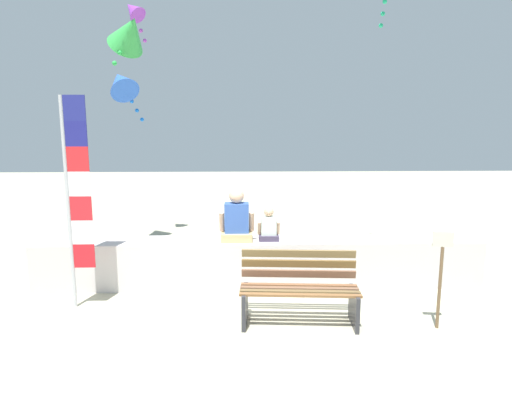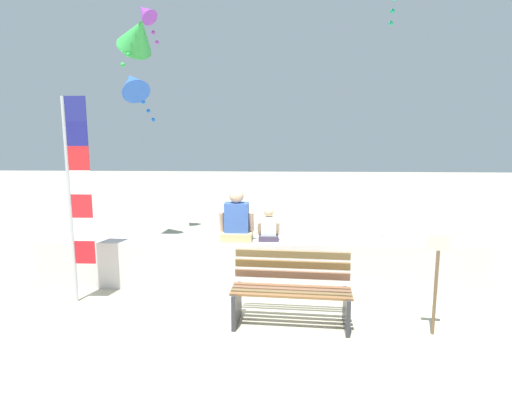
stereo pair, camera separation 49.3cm
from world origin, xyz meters
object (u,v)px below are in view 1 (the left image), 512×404
at_px(park_bench, 299,291).
at_px(kite_purple, 133,10).
at_px(kite_blue, 121,83).
at_px(sign_post, 441,272).
at_px(kite_green, 130,32).
at_px(person_adult, 237,220).
at_px(person_child, 269,227).
at_px(flag_banner, 75,193).

distance_m(park_bench, kite_purple, 6.62).
bearing_deg(kite_blue, park_bench, -50.09).
relative_size(kite_purple, sign_post, 0.69).
relative_size(kite_green, kite_purple, 1.27).
distance_m(kite_blue, sign_post, 6.75).
xyz_separation_m(kite_blue, kite_green, (0.47, -1.04, 0.73)).
bearing_deg(park_bench, kite_green, 134.59).
height_order(person_adult, sign_post, person_adult).
bearing_deg(sign_post, park_bench, 171.89).
bearing_deg(person_child, sign_post, -38.31).
xyz_separation_m(park_bench, person_child, (-0.31, 1.34, 0.52)).
bearing_deg(person_adult, kite_green, 143.92).
xyz_separation_m(park_bench, sign_post, (1.70, -0.24, 0.32)).
bearing_deg(kite_purple, kite_blue, -124.66).
distance_m(park_bench, person_adult, 1.69).
relative_size(person_child, sign_post, 0.43).
distance_m(person_child, kite_green, 4.15).
bearing_deg(flag_banner, park_bench, -10.81).
bearing_deg(kite_purple, park_bench, -54.40).
distance_m(person_adult, person_child, 0.51).
xyz_separation_m(person_adult, person_child, (0.50, 0.00, -0.11)).
xyz_separation_m(kite_purple, sign_post, (4.58, -4.27, -4.07)).
bearing_deg(person_child, park_bench, -77.16).
height_order(person_child, kite_blue, kite_blue).
bearing_deg(kite_blue, flag_banner, -87.08).
xyz_separation_m(park_bench, kite_green, (-2.64, 2.68, 3.68)).
bearing_deg(person_child, kite_purple, 133.79).
xyz_separation_m(person_child, flag_banner, (-2.64, -0.78, 0.67)).
bearing_deg(kite_blue, person_child, -40.28).
bearing_deg(kite_green, flag_banner, -98.22).
distance_m(kite_purple, sign_post, 7.47).
height_order(flag_banner, kite_purple, kite_purple).
height_order(person_child, kite_green, kite_green).
bearing_deg(person_child, person_adult, -179.96).
height_order(park_bench, kite_blue, kite_blue).
bearing_deg(person_adult, flag_banner, -160.08).
height_order(kite_blue, kite_green, kite_green).
distance_m(person_child, kite_purple, 5.37).
relative_size(person_child, kite_blue, 0.45).
distance_m(person_adult, kite_green, 3.80).
bearing_deg(person_child, kite_green, 150.17).
bearing_deg(sign_post, person_adult, 147.68).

